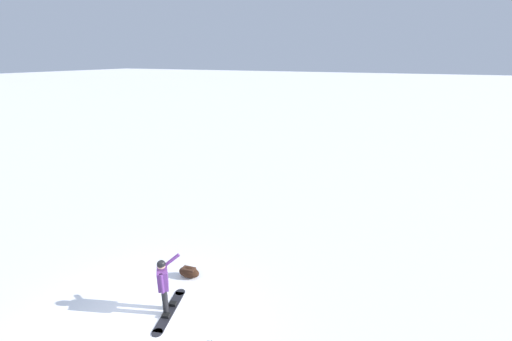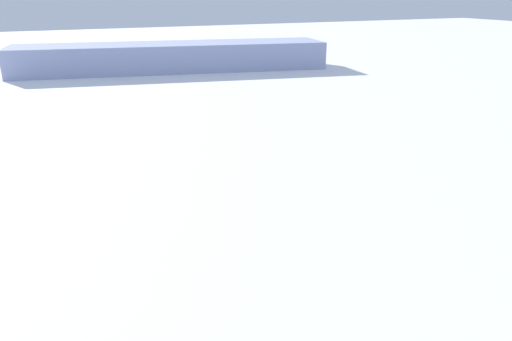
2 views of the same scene
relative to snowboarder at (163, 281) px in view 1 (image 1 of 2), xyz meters
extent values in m
plane|color=white|center=(0.36, 0.74, -0.97)|extent=(300.00, 300.00, 0.00)
cylinder|color=black|center=(0.08, -0.08, -0.58)|extent=(0.14, 0.14, 0.78)
cylinder|color=black|center=(-0.06, 0.09, -0.58)|extent=(0.14, 0.14, 0.78)
cube|color=#592D72|center=(0.01, 0.00, 0.09)|extent=(0.45, 0.47, 0.55)
sphere|color=tan|center=(0.01, 0.00, 0.50)|extent=(0.21, 0.21, 0.21)
sphere|color=black|center=(0.01, 0.00, 0.53)|extent=(0.22, 0.22, 0.22)
cylinder|color=#592D72|center=(-0.06, -0.28, 0.46)|extent=(0.45, 0.39, 0.39)
cylinder|color=#592D72|center=(-0.10, 0.17, 0.09)|extent=(0.09, 0.09, 0.55)
cube|color=black|center=(-0.08, -0.03, -0.96)|extent=(0.66, 1.54, 0.02)
cylinder|color=black|center=(0.12, -0.77, -0.96)|extent=(0.28, 0.28, 0.02)
cylinder|color=black|center=(-0.27, 0.70, -0.96)|extent=(0.28, 0.28, 0.02)
cube|color=black|center=(-0.02, -0.25, -0.91)|extent=(0.23, 0.19, 0.08)
cube|color=black|center=(-0.13, 0.18, -0.91)|extent=(0.23, 0.19, 0.08)
ellipsoid|color=black|center=(0.30, -1.48, -0.80)|extent=(0.71, 0.42, 0.34)
cube|color=#402618|center=(0.30, -1.48, -0.68)|extent=(0.43, 0.25, 0.08)
camera|label=1|loc=(-5.19, 5.53, 5.56)|focal=23.09mm
camera|label=2|loc=(3.19, -6.45, 9.69)|focal=36.86mm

